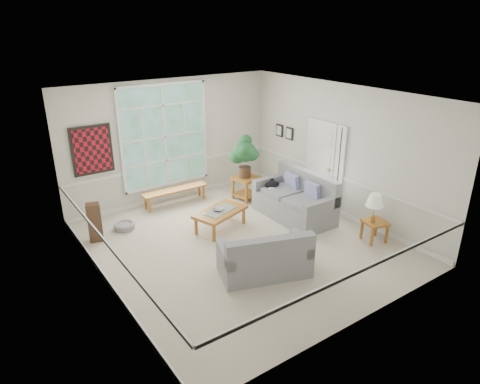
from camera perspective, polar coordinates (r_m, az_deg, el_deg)
name	(u,v)px	position (r m, az deg, el deg)	size (l,w,h in m)	color
floor	(242,244)	(8.83, 0.21, -6.90)	(5.50, 6.00, 0.01)	#C0B6A1
ceiling	(242,96)	(7.83, 0.24, 12.72)	(5.50, 6.00, 0.02)	white
wall_back	(172,141)	(10.70, -9.09, 6.76)	(5.50, 0.02, 3.00)	silver
wall_front	(366,235)	(6.20, 16.39, -5.48)	(5.50, 0.02, 3.00)	silver
wall_left	(99,208)	(7.11, -18.26, -2.05)	(0.02, 6.00, 3.00)	silver
wall_right	(341,151)	(9.97, 13.35, 5.31)	(0.02, 6.00, 3.00)	silver
window_back	(165,136)	(10.54, -10.02, 7.32)	(2.30, 0.08, 2.40)	white
entry_door	(320,164)	(10.46, 10.58, 3.74)	(0.08, 0.90, 2.10)	white
door_sidelight	(340,167)	(10.02, 13.15, 3.32)	(0.08, 0.26, 1.90)	white
wall_art	(92,150)	(9.97, -19.11, 5.29)	(0.90, 0.06, 1.10)	maroon
wall_frame_near	(289,134)	(11.12, 6.57, 7.75)	(0.04, 0.26, 0.32)	black
wall_frame_far	(279,130)	(11.42, 5.25, 8.18)	(0.04, 0.26, 0.32)	black
loveseat_right	(294,196)	(9.82, 7.23, -0.57)	(1.00, 1.93, 1.04)	gray
loveseat_front	(264,252)	(7.69, 3.29, -7.99)	(1.58, 0.82, 0.86)	gray
coffee_table	(220,220)	(9.32, -2.63, -3.72)	(1.18, 0.64, 0.44)	#9F6022
pewter_bowl	(217,209)	(9.22, -3.03, -2.30)	(0.28, 0.28, 0.07)	gray
window_bench	(175,196)	(10.70, -8.60, -0.59)	(1.66, 0.32, 0.39)	#9F6022
end_table	(246,188)	(10.84, 0.85, 0.56)	(0.60, 0.60, 0.60)	#9F6022
houseplant	(245,157)	(10.56, 0.64, 4.74)	(0.62, 0.62, 1.06)	#1B4E27
side_table	(374,231)	(9.25, 17.46, -4.98)	(0.44, 0.44, 0.45)	#9F6022
table_lamp	(374,208)	(8.98, 17.45, -2.08)	(0.35, 0.35, 0.61)	white
pet_bed	(124,226)	(9.72, -15.16, -4.40)	(0.46, 0.46, 0.14)	gray
floor_speaker	(94,222)	(9.24, -18.83, -3.86)	(0.26, 0.20, 0.83)	#412A1C
cat	(272,184)	(10.20, 4.28, 1.04)	(0.39, 0.28, 0.18)	black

